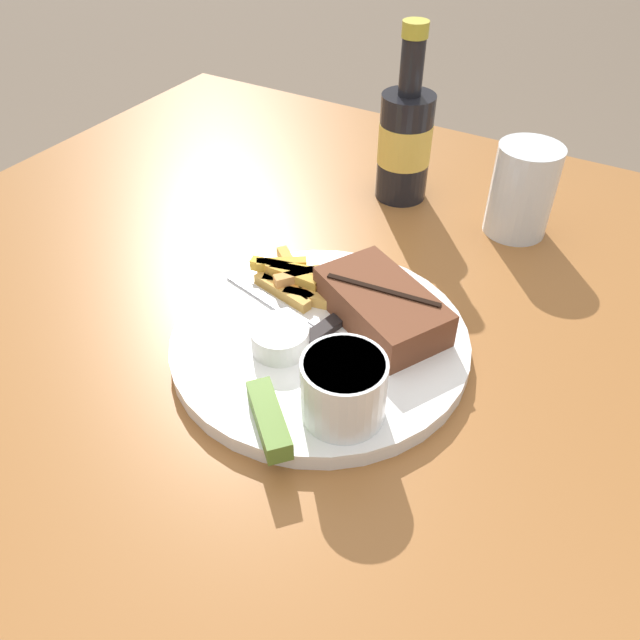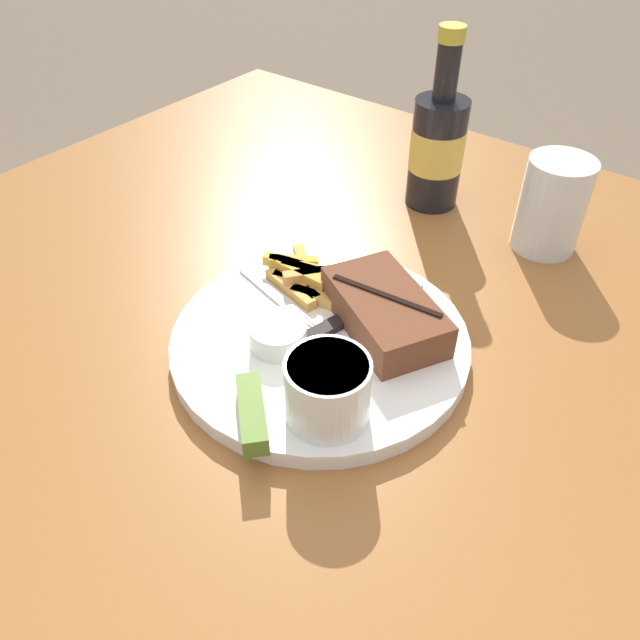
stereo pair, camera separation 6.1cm
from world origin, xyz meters
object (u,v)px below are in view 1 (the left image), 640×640
(steak_portion, at_px, (381,306))
(fork_utensil, at_px, (267,299))
(pickle_spear, at_px, (269,419))
(dinner_plate, at_px, (320,342))
(drinking_glass, at_px, (522,190))
(knife_utensil, at_px, (345,315))
(coleslaw_cup, at_px, (344,386))
(beer_bottle, at_px, (405,140))
(dipping_sauce_cup, at_px, (280,337))

(steak_portion, distance_m, fork_utensil, 0.13)
(steak_portion, bearing_deg, pickle_spear, -96.60)
(pickle_spear, bearing_deg, fork_utensil, 124.86)
(dinner_plate, bearing_deg, drinking_glass, 71.99)
(fork_utensil, height_order, knife_utensil, knife_utensil)
(pickle_spear, xyz_separation_m, knife_utensil, (-0.01, 0.16, -0.01))
(dinner_plate, distance_m, coleslaw_cup, 0.11)
(coleslaw_cup, xyz_separation_m, drinking_glass, (0.03, 0.40, 0.01))
(pickle_spear, relative_size, drinking_glass, 0.64)
(steak_portion, distance_m, drinking_glass, 0.27)
(dinner_plate, height_order, beer_bottle, beer_bottle)
(steak_portion, bearing_deg, dipping_sauce_cup, -127.28)
(beer_bottle, bearing_deg, pickle_spear, -79.51)
(coleslaw_cup, distance_m, knife_utensil, 0.13)
(fork_utensil, bearing_deg, knife_utensil, 25.66)
(coleslaw_cup, relative_size, dipping_sauce_cup, 1.30)
(beer_bottle, bearing_deg, dipping_sauce_cup, -84.14)
(dinner_plate, height_order, knife_utensil, knife_utensil)
(beer_bottle, bearing_deg, knife_utensil, -76.37)
(dinner_plate, bearing_deg, pickle_spear, -79.91)
(steak_portion, relative_size, fork_utensil, 1.21)
(beer_bottle, bearing_deg, dinner_plate, -79.36)
(coleslaw_cup, height_order, drinking_glass, drinking_glass)
(pickle_spear, bearing_deg, beer_bottle, 100.49)
(beer_bottle, bearing_deg, coleslaw_cup, -72.14)
(pickle_spear, bearing_deg, coleslaw_cup, 44.69)
(pickle_spear, bearing_deg, steak_portion, 83.40)
(dipping_sauce_cup, xyz_separation_m, pickle_spear, (0.05, -0.09, -0.00))
(coleslaw_cup, bearing_deg, dinner_plate, 131.60)
(drinking_glass, bearing_deg, pickle_spear, -100.44)
(coleslaw_cup, bearing_deg, pickle_spear, -135.31)
(knife_utensil, bearing_deg, beer_bottle, 27.43)
(dipping_sauce_cup, bearing_deg, beer_bottle, 95.86)
(steak_portion, bearing_deg, coleslaw_cup, -78.39)
(fork_utensil, relative_size, beer_bottle, 0.58)
(dinner_plate, relative_size, fork_utensil, 2.26)
(coleslaw_cup, relative_size, drinking_glass, 0.64)
(pickle_spear, height_order, beer_bottle, beer_bottle)
(knife_utensil, xyz_separation_m, beer_bottle, (-0.07, 0.29, 0.06))
(dinner_plate, xyz_separation_m, fork_utensil, (-0.08, 0.02, 0.01))
(dinner_plate, height_order, fork_utensil, fork_utensil)
(pickle_spear, relative_size, fork_utensil, 0.56)
(fork_utensil, bearing_deg, drinking_glass, 72.52)
(coleslaw_cup, bearing_deg, fork_utensil, 146.62)
(fork_utensil, bearing_deg, dinner_plate, -0.00)
(coleslaw_cup, distance_m, fork_utensil, 0.18)
(steak_portion, height_order, drinking_glass, drinking_glass)
(steak_portion, bearing_deg, dinner_plate, -129.40)
(dipping_sauce_cup, bearing_deg, fork_utensil, 134.30)
(coleslaw_cup, height_order, pickle_spear, coleslaw_cup)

